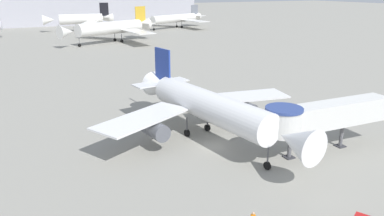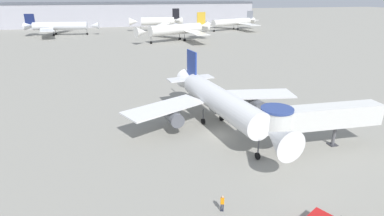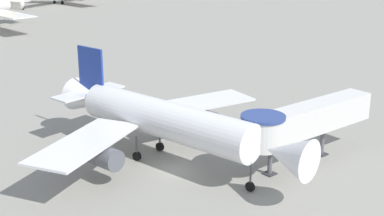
# 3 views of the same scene
# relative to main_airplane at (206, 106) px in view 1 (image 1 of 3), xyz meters

# --- Properties ---
(ground_plane) EXTENTS (800.00, 800.00, 0.00)m
(ground_plane) POSITION_rel_main_airplane_xyz_m (-0.60, -2.80, -4.30)
(ground_plane) COLOR gray
(main_airplane) EXTENTS (28.98, 30.11, 10.19)m
(main_airplane) POSITION_rel_main_airplane_xyz_m (0.00, 0.00, 0.00)
(main_airplane) COLOR white
(main_airplane) RESTS_ON ground_plane
(jet_bridge) EXTENTS (16.89, 4.10, 6.14)m
(jet_bridge) POSITION_rel_main_airplane_xyz_m (9.62, -9.51, 0.16)
(jet_bridge) COLOR silver
(jet_bridge) RESTS_ON ground_plane
(traffic_cone_starboard_wing) EXTENTS (0.41, 0.41, 0.68)m
(traffic_cone_starboard_wing) POSITION_rel_main_airplane_xyz_m (11.35, -2.20, -3.98)
(traffic_cone_starboard_wing) COLOR black
(traffic_cone_starboard_wing) RESTS_ON ground_plane
(background_jet_gray_tail) EXTENTS (36.47, 34.66, 10.28)m
(background_jet_gray_tail) POSITION_rel_main_airplane_xyz_m (52.06, 126.07, 0.22)
(background_jet_gray_tail) COLOR white
(background_jet_gray_tail) RESTS_ON ground_plane
(background_jet_gold_tail) EXTENTS (35.74, 36.29, 11.89)m
(background_jet_gold_tail) POSITION_rel_main_airplane_xyz_m (12.39, 91.13, 0.88)
(background_jet_gold_tail) COLOR white
(background_jet_gold_tail) RESTS_ON ground_plane
(background_jet_black_tail) EXTENTS (29.90, 33.63, 12.04)m
(background_jet_black_tail) POSITION_rel_main_airplane_xyz_m (10.16, 132.69, 0.95)
(background_jet_black_tail) COLOR white
(background_jet_black_tail) RESTS_ON ground_plane
(terminal_building) EXTENTS (158.96, 23.07, 14.78)m
(terminal_building) POSITION_rel_main_airplane_xyz_m (0.15, 172.20, 3.10)
(terminal_building) COLOR #A8A8B2
(terminal_building) RESTS_ON ground_plane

